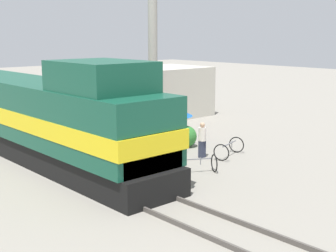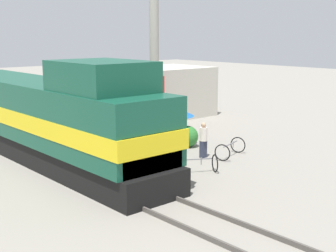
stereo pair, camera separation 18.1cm
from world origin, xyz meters
TOP-DOWN VIEW (x-y plane):
  - ground_plane at (0.00, 0.00)m, footprint 120.00×120.00m
  - rail_near at (-0.72, 0.00)m, footprint 0.08×42.81m
  - rail_far at (0.72, 0.00)m, footprint 0.08×42.81m
  - locomotive at (0.00, 2.64)m, footprint 3.00×16.43m
  - utility_pole at (4.53, 0.68)m, footprint 1.80×0.43m
  - vendor_umbrella at (6.01, 1.05)m, footprint 2.17×2.17m
  - billboard_sign at (7.68, 4.96)m, footprint 2.31×0.12m
  - shrub_cluster at (6.26, 0.21)m, footprint 1.06×1.06m
  - person_bystander at (5.39, -1.73)m, footprint 0.34×0.34m
  - bicycle at (6.41, -2.45)m, footprint 1.91×1.25m
  - bicycle_spare at (3.35, -3.20)m, footprint 1.96×1.52m
  - building_block_distant at (10.68, 7.77)m, footprint 6.95×4.56m

SIDE VIEW (x-z plane):
  - ground_plane at x=0.00m, z-range 0.00..0.00m
  - rail_near at x=-0.72m, z-range 0.00..0.15m
  - rail_far at x=0.72m, z-range 0.00..0.15m
  - bicycle_spare at x=3.35m, z-range 0.01..0.74m
  - bicycle at x=6.41m, z-range 0.01..0.77m
  - shrub_cluster at x=6.26m, z-range 0.00..1.06m
  - person_bystander at x=5.39m, z-range 0.06..1.68m
  - building_block_distant at x=10.68m, z-range 0.00..3.31m
  - vendor_umbrella at x=6.01m, z-range 0.74..2.71m
  - locomotive at x=0.00m, z-range -0.38..4.18m
  - billboard_sign at x=7.68m, z-range 0.75..3.80m
  - utility_pole at x=4.53m, z-range 0.05..10.18m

